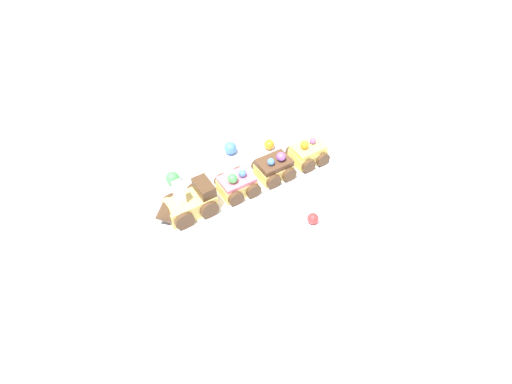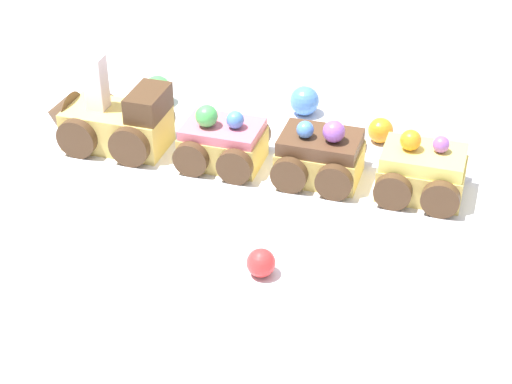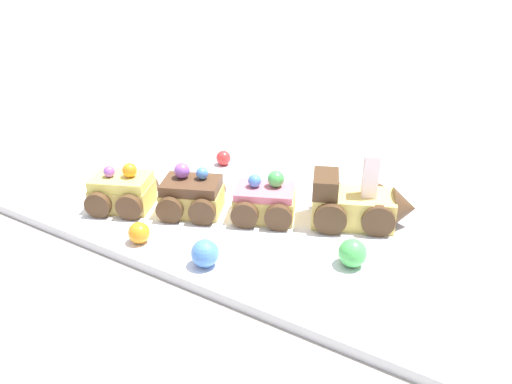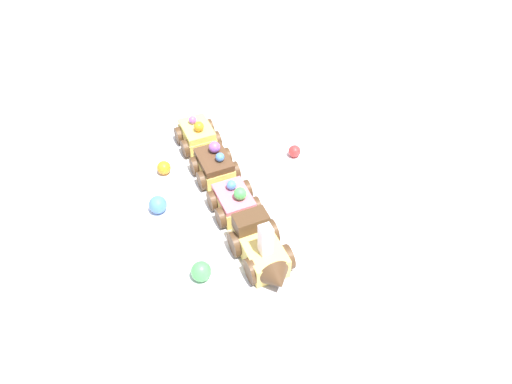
{
  "view_description": "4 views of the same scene",
  "coord_description": "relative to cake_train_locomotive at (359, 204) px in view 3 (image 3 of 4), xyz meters",
  "views": [
    {
      "loc": [
        0.08,
        0.57,
        0.63
      ],
      "look_at": [
        -0.0,
        -0.01,
        0.03
      ],
      "focal_mm": 28.0,
      "sensor_mm": 36.0,
      "label": 1
    },
    {
      "loc": [
        -0.45,
        0.49,
        0.44
      ],
      "look_at": [
        -0.05,
        0.02,
        0.03
      ],
      "focal_mm": 60.0,
      "sensor_mm": 36.0,
      "label": 2
    },
    {
      "loc": [
        0.31,
        -0.51,
        0.32
      ],
      "look_at": [
        0.02,
        -0.04,
        0.05
      ],
      "focal_mm": 35.0,
      "sensor_mm": 36.0,
      "label": 3
    },
    {
      "loc": [
        0.6,
        0.01,
        0.64
      ],
      "look_at": [
        0.04,
        0.01,
        0.06
      ],
      "focal_mm": 35.0,
      "sensor_mm": 36.0,
      "label": 4
    }
  ],
  "objects": [
    {
      "name": "ground_plane",
      "position": [
        -0.14,
        -0.02,
        -0.04
      ],
      "size": [
        10.0,
        10.0,
        0.0
      ],
      "primitive_type": "plane",
      "color": "gray"
    },
    {
      "name": "display_board",
      "position": [
        -0.14,
        -0.02,
        -0.03
      ],
      "size": [
        0.76,
        0.38,
        0.01
      ],
      "primitive_type": "cube",
      "color": "white",
      "rests_on": "ground_plane"
    },
    {
      "name": "gumball_blue",
      "position": [
        -0.11,
        -0.17,
        -0.01
      ],
      "size": [
        0.03,
        0.03,
        0.03
      ],
      "primitive_type": "sphere",
      "color": "#4C84E0",
      "rests_on": "display_board"
    },
    {
      "name": "gumball_green",
      "position": [
        0.03,
        -0.09,
        -0.01
      ],
      "size": [
        0.03,
        0.03,
        0.03
      ],
      "primitive_type": "sphere",
      "color": "#4CBC56",
      "rests_on": "display_board"
    },
    {
      "name": "cake_car_lemon",
      "position": [
        -0.28,
        -0.12,
        -0.0
      ],
      "size": [
        0.1,
        0.1,
        0.06
      ],
      "rotation": [
        0.0,
        0.0,
        0.41
      ],
      "color": "#EACC66",
      "rests_on": "display_board"
    },
    {
      "name": "cake_train_locomotive",
      "position": [
        0.0,
        0.0,
        0.0
      ],
      "size": [
        0.14,
        0.11,
        0.09
      ],
      "rotation": [
        0.0,
        0.0,
        0.41
      ],
      "color": "#EACC66",
      "rests_on": "display_board"
    },
    {
      "name": "gumball_red",
      "position": [
        -0.25,
        0.06,
        -0.01
      ],
      "size": [
        0.02,
        0.02,
        0.02
      ],
      "primitive_type": "sphere",
      "color": "red",
      "rests_on": "display_board"
    },
    {
      "name": "gumball_orange",
      "position": [
        -0.2,
        -0.18,
        -0.01
      ],
      "size": [
        0.03,
        0.03,
        0.03
      ],
      "primitive_type": "sphere",
      "color": "orange",
      "rests_on": "display_board"
    },
    {
      "name": "cake_car_chocolate",
      "position": [
        -0.19,
        -0.08,
        -0.0
      ],
      "size": [
        0.1,
        0.1,
        0.06
      ],
      "rotation": [
        0.0,
        0.0,
        0.41
      ],
      "color": "#EACC66",
      "rests_on": "display_board"
    },
    {
      "name": "cake_car_strawberry",
      "position": [
        -0.11,
        -0.05,
        -0.0
      ],
      "size": [
        0.1,
        0.1,
        0.06
      ],
      "rotation": [
        0.0,
        0.0,
        0.41
      ],
      "color": "#EACC66",
      "rests_on": "display_board"
    }
  ]
}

